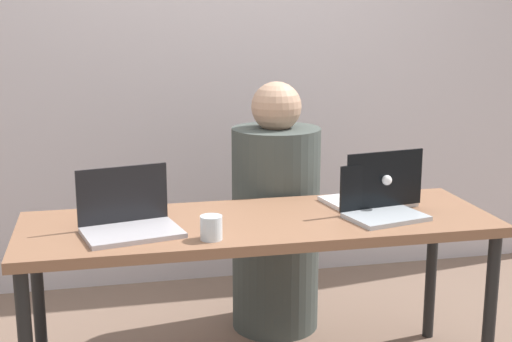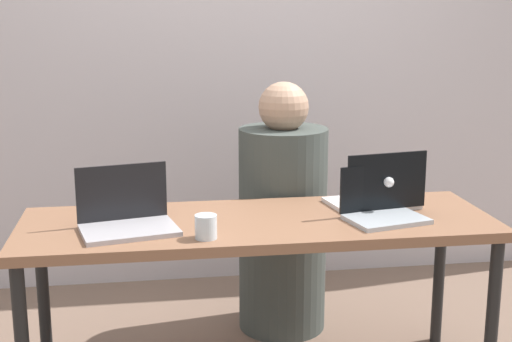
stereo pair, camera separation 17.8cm
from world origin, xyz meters
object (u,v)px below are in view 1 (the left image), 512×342
at_px(laptop_front_left, 129,219).
at_px(water_glass_left, 211,229).
at_px(laptop_back_right, 373,194).
at_px(laptop_front_right, 381,206).
at_px(person_at_center, 276,221).

height_order(laptop_front_left, water_glass_left, laptop_front_left).
relative_size(laptop_back_right, water_glass_left, 4.42).
relative_size(laptop_back_right, laptop_front_right, 1.14).
xyz_separation_m(laptop_back_right, water_glass_left, (-0.73, -0.29, -0.02)).
height_order(person_at_center, laptop_front_left, person_at_center).
xyz_separation_m(person_at_center, water_glass_left, (-0.42, -0.74, 0.22)).
distance_m(person_at_center, laptop_back_right, 0.59).
xyz_separation_m(person_at_center, laptop_front_left, (-0.70, -0.59, 0.23)).
xyz_separation_m(person_at_center, laptop_back_right, (0.31, -0.45, 0.23)).
height_order(laptop_front_right, water_glass_left, laptop_front_right).
relative_size(person_at_center, laptop_back_right, 3.09).
bearing_deg(laptop_front_left, person_at_center, 27.53).
bearing_deg(person_at_center, laptop_front_left, 33.08).
height_order(laptop_back_right, laptop_front_right, laptop_back_right).
bearing_deg(laptop_front_right, laptop_front_left, 165.40).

